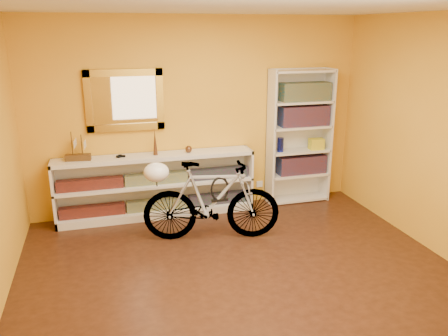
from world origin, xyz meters
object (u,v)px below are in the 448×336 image
object	(u,v)px
console_unit	(157,186)
bookcase	(299,137)
bicycle	(212,201)
helmet	(156,172)

from	to	relation	value
console_unit	bookcase	world-z (taller)	bookcase
bicycle	helmet	xyz separation A→B (m)	(-0.62, 0.13, 0.37)
console_unit	helmet	world-z (taller)	helmet
console_unit	helmet	bearing A→B (deg)	-96.45
helmet	bicycle	bearing A→B (deg)	-11.69
console_unit	bookcase	xyz separation A→B (m)	(2.05, 0.03, 0.52)
helmet	bookcase	bearing A→B (deg)	20.05
bookcase	bicycle	distance (m)	1.83
bicycle	helmet	size ratio (longest dim) A/B	5.60
console_unit	bicycle	world-z (taller)	bicycle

